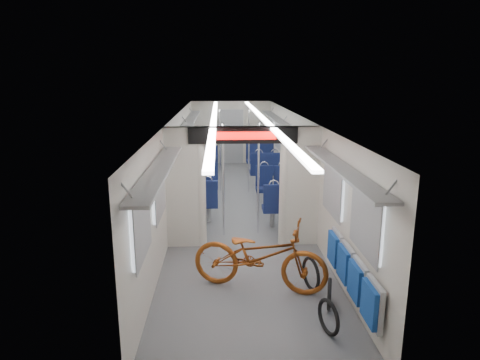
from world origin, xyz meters
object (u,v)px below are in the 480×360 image
Objects in this scene: seat_bay_far_left at (204,164)px; stanchion_far_right at (249,152)px; bicycle at (260,256)px; seat_bay_far_right at (263,161)px; bike_hoop_a at (328,319)px; stanchion_far_left at (220,151)px; stanchion_near_left at (223,181)px; stanchion_near_right at (258,180)px; seat_bay_near_right at (278,192)px; flip_bench at (351,273)px; seat_bay_near_left at (199,189)px; bike_hoop_c at (311,275)px; bike_hoop_b at (329,296)px.

stanchion_far_right reaches higher than seat_bay_far_left.
seat_bay_far_right is (0.78, 7.22, 0.01)m from bicycle.
stanchion_far_right reaches higher than bike_hoop_a.
stanchion_near_left is at bearing -89.10° from stanchion_far_left.
seat_bay_far_right is at bearing 11.35° from bicycle.
stanchion_near_left is 0.72m from stanchion_near_right.
seat_bay_near_right is at bearing 5.34° from bicycle.
seat_bay_near_right is at bearing 44.90° from stanchion_near_left.
stanchion_near_right is (0.71, 0.08, 0.00)m from stanchion_near_left.
seat_bay_far_left is at bearing 106.46° from flip_bench.
seat_bay_near_right is at bearing 95.55° from flip_bench.
seat_bay_far_right is at bearing 90.00° from seat_bay_near_right.
stanchion_near_right is (1.29, -1.63, 0.61)m from seat_bay_near_left.
seat_bay_near_right is (1.87, -0.42, -0.00)m from seat_bay_near_left.
stanchion_far_left reaches higher than bicycle.
flip_bench reaches higher than bike_hoop_a.
bike_hoop_c is at bearing -89.89° from seat_bay_near_right.
stanchion_near_right reaches higher than seat_bay_near_right.
seat_bay_near_left is (-1.86, 5.27, 0.33)m from bike_hoop_a.
bike_hoop_a is 0.23× the size of seat_bay_near_left.
stanchion_far_left is (-0.05, 3.50, 0.00)m from stanchion_near_left.
flip_bench is 0.97× the size of seat_bay_far_right.
seat_bay_far_right is at bearing 59.65° from seat_bay_near_left.
seat_bay_near_left is at bearing 128.31° from stanchion_near_right.
bicycle reaches higher than flip_bench.
stanchion_far_left is (0.52, -1.22, 0.62)m from seat_bay_far_left.
bike_hoop_c is at bearing -75.22° from seat_bay_far_left.
bike_hoop_c is 2.70m from stanchion_near_right.
flip_bench is 3.31m from stanchion_near_right.
bike_hoop_a is at bearing -79.27° from stanchion_far_left.
seat_bay_far_right reaches higher than bike_hoop_a.
seat_bay_far_left is (-1.09, 7.05, -0.02)m from bicycle.
seat_bay_far_right is (-0.00, 3.61, 0.02)m from seat_bay_near_right.
bicycle reaches higher than seat_bay_near_left.
stanchion_near_right is at bearing 107.92° from flip_bench.
bike_hoop_a is 0.21× the size of stanchion_near_left.
bike_hoop_c is at bearing -84.37° from stanchion_far_right.
seat_bay_far_left is at bearing 133.30° from stanchion_far_right.
seat_bay_near_right reaches higher than bike_hoop_a.
seat_bay_far_right is 4.89m from stanchion_near_right.
flip_bench is 7.94m from seat_bay_far_right.
bike_hoop_b is 0.20× the size of stanchion_far_right.
bicycle is 0.91× the size of stanchion_near_left.
seat_bay_far_right is 0.96× the size of stanchion_far_left.
bike_hoop_b is at bearing 74.75° from bike_hoop_a.
flip_bench is at bearing -86.97° from seat_bay_far_right.
seat_bay_near_left is 3.70m from seat_bay_far_right.
bike_hoop_c is 0.23× the size of stanchion_near_right.
bicycle is 5.69m from stanchion_far_right.
seat_bay_far_right is at bearing 90.05° from bike_hoop_c.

